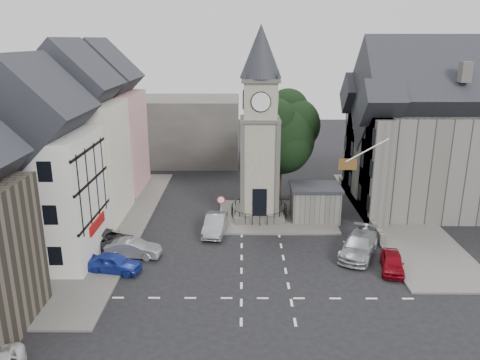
{
  "coord_description": "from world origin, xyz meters",
  "views": [
    {
      "loc": [
        -1.43,
        -30.55,
        15.1
      ],
      "look_at": [
        -1.64,
        5.0,
        4.32
      ],
      "focal_mm": 35.0,
      "sensor_mm": 36.0,
      "label": 1
    }
  ],
  "objects_px": {
    "car_east_red": "(392,262)",
    "pedestrian": "(365,233)",
    "clock_tower": "(260,126)",
    "car_west_blue": "(113,263)",
    "stone_shelter": "(315,202)"
  },
  "relations": [
    {
      "from": "car_east_red",
      "to": "pedestrian",
      "type": "bearing_deg",
      "value": 111.02
    },
    {
      "from": "clock_tower",
      "to": "pedestrian",
      "type": "distance_m",
      "value": 12.08
    },
    {
      "from": "clock_tower",
      "to": "car_west_blue",
      "type": "distance_m",
      "value": 16.17
    },
    {
      "from": "stone_shelter",
      "to": "car_east_red",
      "type": "bearing_deg",
      "value": -67.43
    },
    {
      "from": "car_west_blue",
      "to": "pedestrian",
      "type": "xyz_separation_m",
      "value": [
        18.12,
        4.86,
        0.13
      ]
    },
    {
      "from": "stone_shelter",
      "to": "pedestrian",
      "type": "height_order",
      "value": "stone_shelter"
    },
    {
      "from": "stone_shelter",
      "to": "pedestrian",
      "type": "distance_m",
      "value": 5.83
    },
    {
      "from": "clock_tower",
      "to": "stone_shelter",
      "type": "distance_m",
      "value": 8.15
    },
    {
      "from": "stone_shelter",
      "to": "pedestrian",
      "type": "relative_size",
      "value": 2.73
    },
    {
      "from": "stone_shelter",
      "to": "car_east_red",
      "type": "relative_size",
      "value": 1.19
    },
    {
      "from": "car_west_blue",
      "to": "pedestrian",
      "type": "height_order",
      "value": "pedestrian"
    },
    {
      "from": "stone_shelter",
      "to": "car_east_red",
      "type": "height_order",
      "value": "stone_shelter"
    },
    {
      "from": "stone_shelter",
      "to": "car_west_blue",
      "type": "xyz_separation_m",
      "value": [
        -14.92,
        -9.67,
        -0.89
      ]
    },
    {
      "from": "stone_shelter",
      "to": "pedestrian",
      "type": "bearing_deg",
      "value": -56.37
    },
    {
      "from": "car_west_blue",
      "to": "pedestrian",
      "type": "distance_m",
      "value": 18.76
    }
  ]
}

